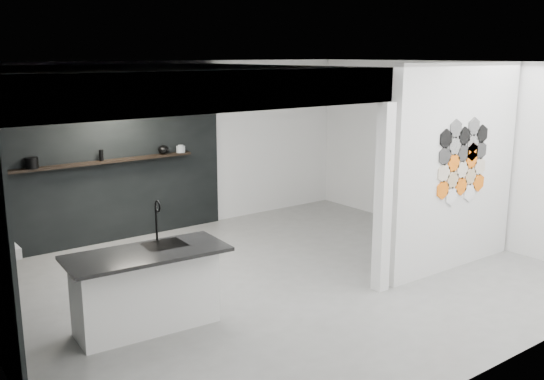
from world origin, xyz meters
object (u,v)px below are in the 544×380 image
Objects in this scene: partition_panel at (456,168)px; glass_bowl at (181,149)px; glass_vase at (181,149)px; utensil_cup at (29,165)px; kitchen_island at (146,288)px; bottle_dark at (101,155)px; kettle at (163,150)px; stockpot at (31,163)px.

partition_panel is 4.39m from glass_bowl.
utensil_cup is at bearing 180.00° from glass_vase.
kitchen_island is 3.36m from bottle_dark.
glass_bowl is at bearing -23.96° from kettle.
utensil_cup is (-1.07, 0.00, -0.03)m from bottle_dark.
kitchen_island is at bearing -124.60° from glass_bowl.
stockpot is 2.38m from glass_bowl.
bottle_dark is (0.80, 3.12, 0.95)m from kitchen_island.
kitchen_island is at bearing 170.02° from partition_panel.
bottle_dark reaches higher than kitchen_island.
bottle_dark is (-3.43, 3.87, 0.00)m from partition_panel.
stockpot reaches higher than kitchen_island.
kitchen_island is 3.74m from kettle.
kettle is at bearing 180.00° from glass_vase.
glass_bowl is (-2.08, 3.87, -0.03)m from partition_panel.
partition_panel is at bearing -5.73° from kitchen_island.
bottle_dark is 1.07m from utensil_cup.
utensil_cup is (-0.04, 0.00, -0.03)m from stockpot.
partition_panel is at bearing -82.22° from kettle.
kitchen_island is at bearing -124.60° from glass_vase.
partition_panel is at bearing -61.77° from glass_bowl.
partition_panel is 5.17m from bottle_dark.
bottle_dark is (1.02, 0.00, 0.01)m from stockpot.
stockpot is 1.92× the size of utensil_cup.
glass_bowl is at bearing 0.00° from glass_vase.
partition_panel is 14.72× the size of stockpot.
partition_panel is 4.40m from kitchen_island.
kettle is at bearing 180.00° from glass_bowl.
bottle_dark is (-1.36, 0.00, 0.02)m from glass_vase.
kettle is (1.84, 3.12, 0.94)m from kitchen_island.
partition_panel is at bearing -48.41° from bottle_dark.
bottle_dark is at bearing 156.04° from kettle.
partition_panel is 4.54m from kettle.
glass_bowl is (0.32, 0.00, -0.02)m from kettle.
partition_panel is at bearing -40.67° from utensil_cup.
glass_vase reaches higher than glass_bowl.
glass_vase is 1.36m from bottle_dark.
bottle_dark reaches higher than glass_bowl.
glass_bowl is at bearing 0.00° from bottle_dark.
partition_panel is 4.39m from glass_vase.
partition_panel reaches higher than glass_vase.
glass_bowl reaches higher than kitchen_island.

